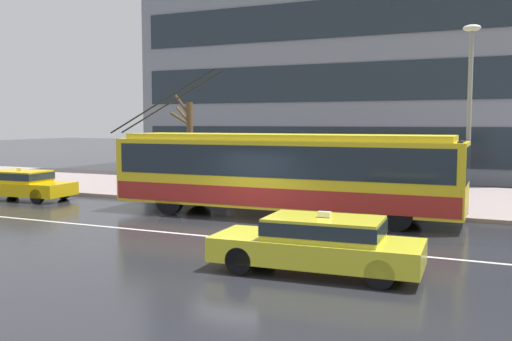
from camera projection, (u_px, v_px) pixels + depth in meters
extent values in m
plane|color=#24252A|center=(236.00, 230.00, 17.71)|extent=(160.00, 160.00, 0.00)
cube|color=gray|center=(326.00, 193.00, 26.35)|extent=(80.00, 10.00, 0.14)
cube|color=silver|center=(218.00, 237.00, 16.62)|extent=(72.00, 0.14, 0.01)
cube|color=yellow|center=(282.00, 173.00, 20.06)|extent=(12.44, 2.69, 2.33)
cube|color=yellow|center=(282.00, 137.00, 19.95)|extent=(11.69, 2.43, 0.20)
cube|color=#1E2833|center=(282.00, 160.00, 20.02)|extent=(11.94, 2.71, 1.07)
cube|color=#AA2722|center=(281.00, 194.00, 20.13)|extent=(12.31, 2.72, 0.65)
cube|color=#1E2833|center=(466.00, 165.00, 17.61)|extent=(0.16, 2.18, 1.17)
cube|color=black|center=(462.00, 145.00, 17.62)|extent=(0.19, 1.88, 0.28)
cylinder|color=black|center=(170.00, 103.00, 22.05)|extent=(4.65, 0.14, 2.39)
cylinder|color=black|center=(160.00, 102.00, 21.40)|extent=(4.65, 0.14, 2.39)
cylinder|color=black|center=(407.00, 205.00, 19.49)|extent=(1.04, 0.32, 1.04)
cylinder|color=black|center=(396.00, 215.00, 17.50)|extent=(1.04, 0.32, 1.04)
cylinder|color=black|center=(199.00, 193.00, 22.71)|extent=(1.04, 0.32, 1.04)
cylinder|color=black|center=(170.00, 200.00, 20.71)|extent=(1.04, 0.32, 1.04)
cube|color=#E8B90B|center=(24.00, 188.00, 24.69)|extent=(4.54, 1.96, 0.55)
cube|color=#ECB909|center=(20.00, 176.00, 24.71)|extent=(2.47, 1.63, 0.48)
cube|color=#1E2833|center=(20.00, 176.00, 24.71)|extent=(2.52, 1.65, 0.31)
cube|color=silver|center=(20.00, 169.00, 24.69)|extent=(0.29, 0.17, 0.12)
cylinder|color=black|center=(64.00, 192.00, 24.89)|extent=(0.63, 0.22, 0.62)
cylinder|color=black|center=(37.00, 196.00, 23.42)|extent=(0.63, 0.22, 0.62)
cylinder|color=black|center=(12.00, 189.00, 25.99)|extent=(0.63, 0.22, 0.62)
cube|color=yellow|center=(316.00, 250.00, 12.69)|extent=(4.77, 2.00, 0.55)
cube|color=yellow|center=(324.00, 228.00, 12.58)|extent=(2.60, 1.64, 0.48)
cube|color=#1E2833|center=(324.00, 227.00, 12.58)|extent=(2.65, 1.66, 0.31)
cube|color=silver|center=(324.00, 214.00, 12.56)|extent=(0.29, 0.17, 0.12)
cylinder|color=black|center=(239.00, 261.00, 12.54)|extent=(0.63, 0.23, 0.62)
cylinder|color=black|center=(263.00, 246.00, 13.99)|extent=(0.63, 0.23, 0.62)
cylinder|color=black|center=(380.00, 274.00, 11.44)|extent=(0.63, 0.23, 0.62)
cylinder|color=black|center=(390.00, 257.00, 12.88)|extent=(0.63, 0.23, 0.62)
cylinder|color=gray|center=(288.00, 172.00, 22.48)|extent=(0.08, 0.08, 2.49)
cylinder|color=gray|center=(212.00, 169.00, 23.89)|extent=(0.08, 0.08, 2.49)
cylinder|color=gray|center=(300.00, 170.00, 23.72)|extent=(0.08, 0.08, 2.49)
cylinder|color=gray|center=(227.00, 167.00, 25.13)|extent=(0.08, 0.08, 2.49)
cube|color=#99ADB2|center=(262.00, 167.00, 24.42)|extent=(3.28, 0.04, 1.99)
cube|color=#B2B2B7|center=(256.00, 139.00, 23.70)|extent=(3.76, 1.66, 0.08)
cube|color=brown|center=(259.00, 187.00, 24.18)|extent=(2.42, 0.36, 0.08)
cylinder|color=navy|center=(336.00, 190.00, 23.49)|extent=(0.14, 0.14, 0.84)
cylinder|color=navy|center=(338.00, 190.00, 23.61)|extent=(0.14, 0.14, 0.84)
cylinder|color=#4C4C54|center=(337.00, 173.00, 23.49)|extent=(0.46, 0.46, 0.56)
sphere|color=#D3B38E|center=(337.00, 163.00, 23.45)|extent=(0.24, 0.24, 0.24)
cone|color=gold|center=(336.00, 156.00, 23.34)|extent=(1.43, 1.43, 0.29)
cylinder|color=#333333|center=(336.00, 169.00, 23.39)|extent=(0.02, 0.02, 0.76)
cylinder|color=#5D4B53|center=(377.00, 194.00, 22.05)|extent=(0.14, 0.14, 0.87)
cylinder|color=#5D4B53|center=(377.00, 194.00, 22.21)|extent=(0.14, 0.14, 0.87)
cylinder|color=gray|center=(377.00, 176.00, 22.07)|extent=(0.43, 0.43, 0.56)
sphere|color=tan|center=(378.00, 166.00, 22.04)|extent=(0.21, 0.21, 0.21)
cone|color=red|center=(378.00, 159.00, 21.90)|extent=(1.16, 1.16, 0.27)
cylinder|color=#333333|center=(377.00, 172.00, 21.94)|extent=(0.02, 0.02, 0.73)
cylinder|color=gray|center=(469.00, 124.00, 19.61)|extent=(0.16, 0.16, 6.32)
ellipsoid|color=silver|center=(472.00, 28.00, 19.33)|extent=(0.60, 0.32, 0.24)
cylinder|color=brown|center=(190.00, 147.00, 26.60)|extent=(0.30, 0.30, 4.16)
cylinder|color=brown|center=(183.00, 105.00, 26.43)|extent=(0.75, 0.45, 1.00)
cylinder|color=brown|center=(183.00, 115.00, 26.73)|extent=(0.93, 0.36, 0.85)
cylinder|color=brown|center=(190.00, 117.00, 26.98)|extent=(0.63, 1.03, 0.93)
cylinder|color=brown|center=(180.00, 119.00, 26.20)|extent=(0.66, 0.97, 0.67)
cube|color=gray|center=(352.00, 8.00, 37.85)|extent=(25.72, 11.58, 21.96)
cube|color=#1E2833|center=(324.00, 145.00, 33.33)|extent=(24.17, 0.06, 2.20)
cube|color=#1E2833|center=(325.00, 83.00, 33.02)|extent=(24.17, 0.06, 2.20)
cube|color=#1E2833|center=(326.00, 19.00, 32.70)|extent=(24.17, 0.06, 2.20)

